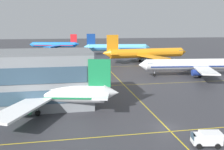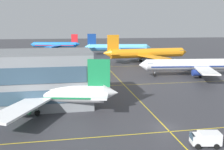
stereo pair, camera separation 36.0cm
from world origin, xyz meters
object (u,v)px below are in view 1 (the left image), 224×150
airliner_front_gate (34,94)px  airliner_second_row (193,65)px  airliner_third_row (146,53)px  service_truck_red_van (207,138)px  airliner_far_left_stand (117,48)px  airliner_far_right_stand (55,45)px

airliner_front_gate → airliner_second_row: bearing=29.6°
airliner_third_row → service_truck_red_van: bearing=-101.8°
airliner_second_row → service_truck_red_van: bearing=-115.8°
service_truck_red_van → airliner_second_row: bearing=64.2°
airliner_third_row → airliner_far_left_stand: (-6.66, 34.65, -0.24)m
airliner_second_row → airliner_far_left_stand: (-12.87, 67.97, 0.21)m
airliner_far_right_stand → service_truck_red_van: bearing=-79.9°
service_truck_red_van → airliner_far_right_stand: bearing=100.1°
airliner_second_row → service_truck_red_van: 53.16m
airliner_far_left_stand → service_truck_red_van: size_ratio=9.03×
airliner_front_gate → airliner_third_row: (42.78, 61.18, 0.78)m
airliner_front_gate → airliner_far_right_stand: airliner_far_right_stand is taller
airliner_second_row → airliner_third_row: 33.90m
airliner_second_row → airliner_far_right_stand: 115.00m
airliner_far_left_stand → airliner_far_right_stand: bearing=136.2°
airliner_front_gate → airliner_third_row: airliner_third_row is taller
airliner_front_gate → airliner_far_right_stand: (-0.99, 131.43, 0.13)m
airliner_third_row → service_truck_red_van: airliner_third_row is taller
airliner_second_row → airliner_front_gate: bearing=-150.4°
airliner_front_gate → service_truck_red_van: (25.85, -19.92, -2.46)m
airliner_front_gate → airliner_far_left_stand: size_ratio=0.86×
airliner_second_row → service_truck_red_van: airliner_second_row is taller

